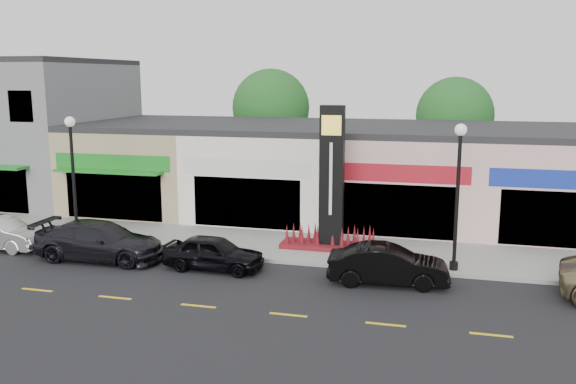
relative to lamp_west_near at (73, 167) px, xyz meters
name	(u,v)px	position (x,y,z in m)	size (l,w,h in m)	color
ground	(230,277)	(8.00, -2.50, -3.48)	(120.00, 120.00, 0.00)	black
sidewalk	(264,244)	(8.00, 1.85, -3.40)	(52.00, 4.30, 0.15)	gray
curb	(248,259)	(8.00, -0.40, -3.40)	(52.00, 0.20, 0.15)	gray
building_grey_2story	(14,129)	(-10.00, 8.98, 0.67)	(12.00, 10.95, 8.30)	slate
shop_beige	(158,163)	(-0.50, 8.96, -1.08)	(7.00, 10.85, 4.80)	tan
shop_cream	(275,167)	(6.50, 8.97, -1.08)	(7.00, 10.01, 4.80)	white
shop_pink_w	(404,172)	(13.50, 8.97, -1.08)	(7.00, 10.01, 4.80)	beige
shop_pink_e	(549,178)	(20.50, 8.97, -1.08)	(7.00, 10.01, 4.80)	beige
tree_rear_west	(271,108)	(4.00, 17.00, 1.74)	(5.20, 5.20, 7.83)	#382619
tree_rear_mid	(455,116)	(16.00, 17.00, 1.41)	(4.80, 4.80, 7.29)	#382619
lamp_west_near	(73,167)	(0.00, 0.00, 0.00)	(0.44, 0.44, 5.47)	black
lamp_east_near	(458,182)	(16.00, 0.00, 0.00)	(0.44, 0.44, 5.47)	black
pylon_sign	(331,199)	(11.00, 1.70, -1.20)	(4.20, 1.30, 6.00)	maroon
car_dark_sedan	(100,241)	(2.19, -1.73, -2.70)	(5.33, 2.16, 1.55)	black
car_black_sedan	(214,253)	(7.09, -1.80, -2.81)	(3.89, 1.56, 1.32)	black
car_black_conv	(388,265)	(13.71, -1.81, -2.78)	(4.25, 1.48, 1.40)	black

